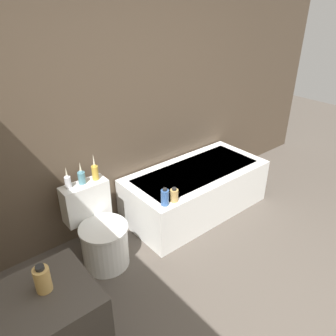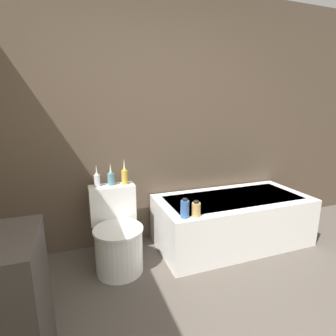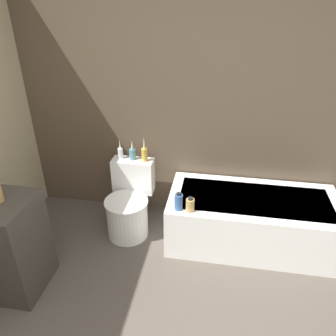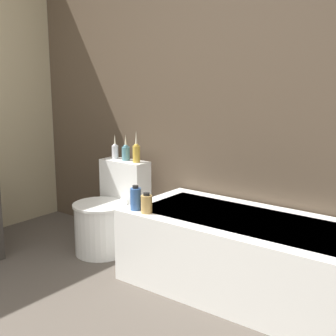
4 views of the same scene
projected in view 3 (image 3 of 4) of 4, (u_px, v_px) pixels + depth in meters
The scene contains 9 objects.
wall_back_tiled at pixel (185, 100), 3.21m from camera, with size 6.40×0.06×2.60m.
bathtub at pixel (251, 220), 3.22m from camera, with size 1.61×0.77×0.51m.
toilet at pixel (129, 206), 3.36m from camera, with size 0.44×0.60×0.72m.
vanity_counter at pixel (0, 245), 2.66m from camera, with size 0.66×0.50×0.85m.
vase_gold at pixel (120, 152), 3.35m from camera, with size 0.05×0.05×0.21m.
vase_silver at pixel (132, 153), 3.33m from camera, with size 0.07×0.07×0.21m.
vase_bronze at pixel (144, 153), 3.29m from camera, with size 0.06×0.06×0.26m.
shampoo_bottle_tall at pixel (179, 202), 2.91m from camera, with size 0.07×0.07×0.17m.
shampoo_bottle_short at pixel (190, 205), 2.89m from camera, with size 0.08×0.08×0.14m.
Camera 3 is at (0.37, -0.92, 2.25)m, focal length 35.00 mm.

